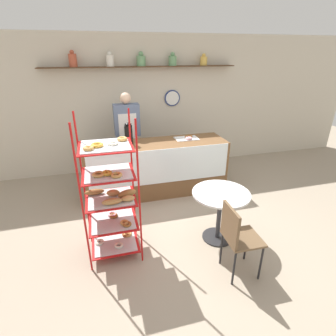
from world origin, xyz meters
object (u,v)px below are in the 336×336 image
at_px(cafe_chair, 237,234).
at_px(coffee_carafe, 129,134).
at_px(pastry_rack, 112,197).
at_px(cafe_table, 220,204).
at_px(person_worker, 128,136).
at_px(donut_tray_counter, 188,138).

height_order(cafe_chair, coffee_carafe, coffee_carafe).
height_order(pastry_rack, cafe_table, pastry_rack).
bearing_deg(cafe_table, cafe_chair, -99.10).
height_order(person_worker, cafe_table, person_worker).
height_order(pastry_rack, donut_tray_counter, pastry_rack).
xyz_separation_m(person_worker, cafe_chair, (0.82, -2.70, -0.39)).
xyz_separation_m(pastry_rack, cafe_table, (1.37, -0.10, -0.26)).
bearing_deg(coffee_carafe, pastry_rack, -105.34).
bearing_deg(person_worker, pastry_rack, -102.61).
bearing_deg(cafe_table, person_worker, 113.97).
bearing_deg(donut_tray_counter, cafe_chair, -94.84).
relative_size(cafe_table, donut_tray_counter, 1.81).
bearing_deg(donut_tray_counter, cafe_table, -93.17).
distance_m(pastry_rack, person_worker, 2.03).
height_order(person_worker, coffee_carafe, person_worker).
relative_size(person_worker, donut_tray_counter, 4.17).
distance_m(person_worker, cafe_table, 2.31).
bearing_deg(cafe_chair, coffee_carafe, 22.86).
bearing_deg(pastry_rack, person_worker, 77.39).
bearing_deg(donut_tray_counter, coffee_carafe, -178.60).
bearing_deg(pastry_rack, cafe_table, -4.10).
relative_size(pastry_rack, cafe_table, 2.38).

